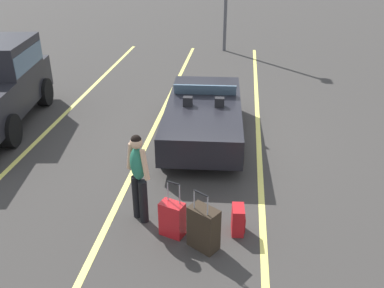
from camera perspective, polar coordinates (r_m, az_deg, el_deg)
The scene contains 9 objects.
ground_plane at distance 10.29m, azimuth 1.59°, elevation 0.78°, with size 80.00×80.00×0.00m, color #383533.
lot_line_near at distance 10.27m, azimuth 9.16°, elevation 0.36°, with size 18.00×0.12×0.01m, color #EAE066.
lot_line_mid at distance 10.49m, azimuth -5.72°, elevation 1.17°, with size 18.00×0.12×0.01m, color #EAE066.
lot_line_far at distance 11.36m, azimuth -19.15°, elevation 1.83°, with size 18.00×0.12×0.01m, color #EAE066.
convertible_car at distance 10.24m, azimuth 1.68°, elevation 4.25°, with size 4.22×2.00×1.24m.
suitcase_large_black at distance 6.70m, azimuth 1.63°, elevation -11.51°, with size 0.50×0.55×1.09m.
suitcase_medium_bright at distance 6.99m, azimuth -2.73°, elevation -10.26°, with size 0.36×0.46×0.99m.
suitcase_small_carryon at distance 7.11m, azimuth 6.35°, elevation -10.35°, with size 0.35×0.24×0.50m.
traveler_person at distance 7.05m, azimuth -7.40°, elevation -4.07°, with size 0.46×0.52×1.65m.
Camera 1 is at (-9.20, -0.84, 4.54)m, focal length 38.75 mm.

